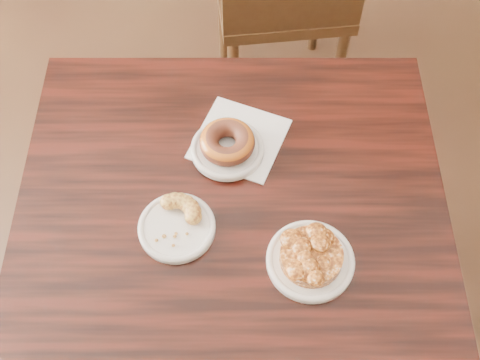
% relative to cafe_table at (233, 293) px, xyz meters
% --- Properties ---
extents(floor, '(5.00, 5.00, 0.00)m').
position_rel_cafe_table_xyz_m(floor, '(-0.09, -0.01, -0.38)').
color(floor, black).
rests_on(floor, ground).
extents(cafe_table, '(1.00, 1.00, 0.75)m').
position_rel_cafe_table_xyz_m(cafe_table, '(0.00, 0.00, 0.00)').
color(cafe_table, black).
rests_on(cafe_table, floor).
extents(napkin, '(0.19, 0.19, 0.00)m').
position_rel_cafe_table_xyz_m(napkin, '(-0.03, 0.19, 0.38)').
color(napkin, white).
rests_on(napkin, cafe_table).
extents(plate_donut, '(0.15, 0.15, 0.01)m').
position_rel_cafe_table_xyz_m(plate_donut, '(-0.05, 0.15, 0.39)').
color(plate_donut, silver).
rests_on(plate_donut, napkin).
extents(plate_cruller, '(0.14, 0.14, 0.01)m').
position_rel_cafe_table_xyz_m(plate_cruller, '(-0.09, -0.04, 0.38)').
color(plate_cruller, white).
rests_on(plate_cruller, cafe_table).
extents(plate_fritter, '(0.16, 0.16, 0.01)m').
position_rel_cafe_table_xyz_m(plate_fritter, '(0.16, -0.05, 0.38)').
color(plate_fritter, white).
rests_on(plate_fritter, cafe_table).
extents(glazed_donut, '(0.11, 0.11, 0.04)m').
position_rel_cafe_table_xyz_m(glazed_donut, '(-0.05, 0.15, 0.41)').
color(glazed_donut, '#9B4416').
rests_on(glazed_donut, plate_donut).
extents(apple_fritter, '(0.15, 0.15, 0.04)m').
position_rel_cafe_table_xyz_m(apple_fritter, '(0.16, -0.05, 0.41)').
color(apple_fritter, '#411907').
rests_on(apple_fritter, plate_fritter).
extents(cruller_fragment, '(0.11, 0.11, 0.03)m').
position_rel_cafe_table_xyz_m(cruller_fragment, '(-0.09, -0.04, 0.40)').
color(cruller_fragment, brown).
rests_on(cruller_fragment, plate_cruller).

